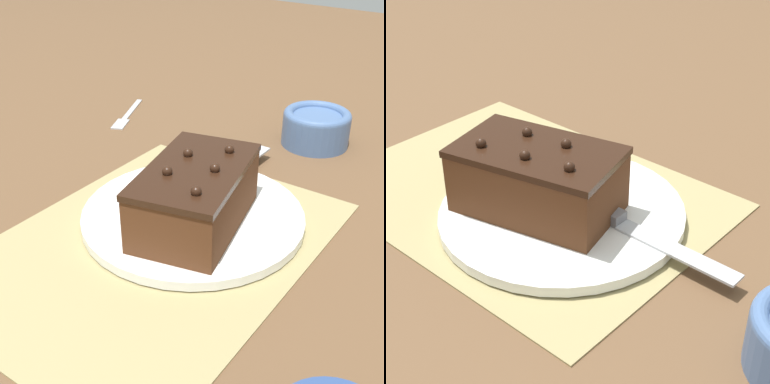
{
  "view_description": "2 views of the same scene",
  "coord_description": "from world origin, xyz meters",
  "views": [
    {
      "loc": [
        0.4,
        0.34,
        0.38
      ],
      "look_at": [
        -0.06,
        0.01,
        0.05
      ],
      "focal_mm": 50.0,
      "sensor_mm": 36.0,
      "label": 1
    },
    {
      "loc": [
        -0.49,
        0.46,
        0.42
      ],
      "look_at": [
        -0.09,
        0.0,
        0.04
      ],
      "focal_mm": 60.0,
      "sensor_mm": 36.0,
      "label": 2
    }
  ],
  "objects": [
    {
      "name": "placemat_woven",
      "position": [
        0.0,
        0.0,
        0.0
      ],
      "size": [
        0.46,
        0.34,
        0.0
      ],
      "primitive_type": "cube",
      "color": "tan",
      "rests_on": "ground_plane"
    },
    {
      "name": "dessert_fork",
      "position": [
        -0.29,
        -0.3,
        0.0
      ],
      "size": [
        0.14,
        0.08,
        0.01
      ],
      "rotation": [
        0.0,
        0.0,
        5.13
      ],
      "color": "#B7BABF",
      "rests_on": "ground_plane"
    },
    {
      "name": "cake_plate",
      "position": [
        -0.07,
        0.01,
        0.01
      ],
      "size": [
        0.28,
        0.28,
        0.01
      ],
      "color": "white",
      "rests_on": "placemat_woven"
    },
    {
      "name": "ground_plane",
      "position": [
        0.0,
        0.0,
        0.0
      ],
      "size": [
        3.0,
        3.0,
        0.0
      ],
      "primitive_type": "plane",
      "color": "brown"
    },
    {
      "name": "chocolate_cake",
      "position": [
        -0.05,
        0.03,
        0.05
      ],
      "size": [
        0.2,
        0.15,
        0.09
      ],
      "rotation": [
        0.0,
        0.0,
        0.24
      ],
      "color": "#512D19",
      "rests_on": "cake_plate"
    },
    {
      "name": "small_bowl",
      "position": [
        -0.38,
        0.04,
        0.03
      ],
      "size": [
        0.11,
        0.11,
        0.06
      ],
      "color": "#4C6B9E",
      "rests_on": "ground_plane"
    },
    {
      "name": "serving_knife",
      "position": [
        -0.15,
        -0.01,
        0.02
      ],
      "size": [
        0.22,
        0.02,
        0.01
      ],
      "rotation": [
        0.0,
        0.0,
        1.56
      ],
      "color": "slate",
      "rests_on": "cake_plate"
    }
  ]
}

